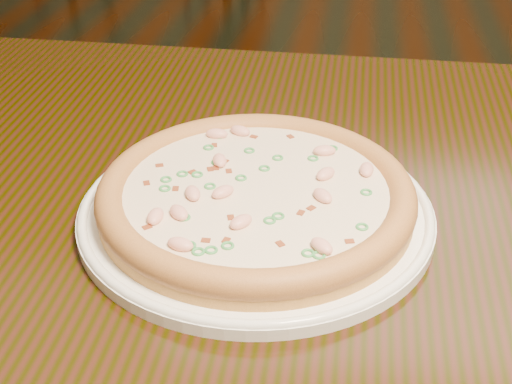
# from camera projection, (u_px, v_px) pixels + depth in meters

# --- Properties ---
(hero_table) EXTENTS (1.20, 0.80, 0.75)m
(hero_table) POSITION_uv_depth(u_px,v_px,m) (370.00, 275.00, 0.79)
(hero_table) COLOR black
(hero_table) RESTS_ON ground
(plate) EXTENTS (0.35, 0.35, 0.02)m
(plate) POSITION_uv_depth(u_px,v_px,m) (256.00, 210.00, 0.70)
(plate) COLOR white
(plate) RESTS_ON hero_table
(pizza) EXTENTS (0.31, 0.31, 0.03)m
(pizza) POSITION_uv_depth(u_px,v_px,m) (256.00, 195.00, 0.69)
(pizza) COLOR tan
(pizza) RESTS_ON plate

